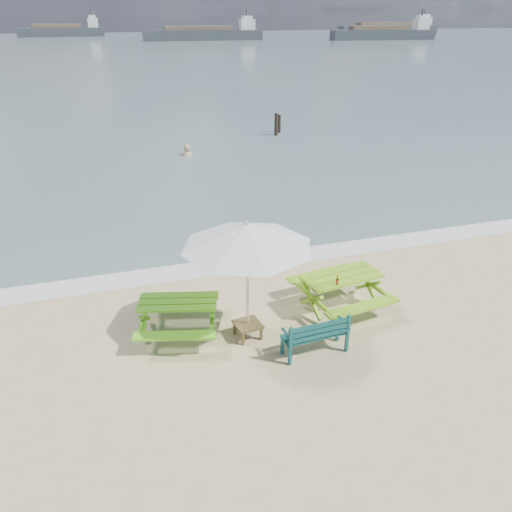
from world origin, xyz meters
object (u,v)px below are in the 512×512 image
object	(u,v)px
park_bench	(315,342)
patio_umbrella	(247,236)
picnic_table_right	(341,292)
beer_bottle	(337,282)
picnic_table_left	(179,317)
side_table	(248,330)
swimmer	(187,163)

from	to	relation	value
park_bench	patio_umbrella	distance (m)	2.50
picnic_table_right	beer_bottle	xyz separation A→B (m)	(-0.29, -0.35, 0.51)
picnic_table_right	picnic_table_left	bearing A→B (deg)	178.12
picnic_table_left	side_table	world-z (taller)	picnic_table_left
picnic_table_left	patio_umbrella	bearing A→B (deg)	-23.88
picnic_table_left	park_bench	xyz separation A→B (m)	(2.44, -1.48, -0.12)
picnic_table_left	beer_bottle	distance (m)	3.43
beer_bottle	picnic_table_right	bearing A→B (deg)	50.09
park_bench	side_table	size ratio (longest dim) A/B	2.28
patio_umbrella	swimmer	xyz separation A→B (m)	(1.37, 14.73, -2.68)
side_table	beer_bottle	xyz separation A→B (m)	(2.03, 0.12, 0.74)
side_table	swimmer	distance (m)	14.80
park_bench	beer_bottle	xyz separation A→B (m)	(0.92, 1.00, 0.66)
picnic_table_right	patio_umbrella	world-z (taller)	patio_umbrella
picnic_table_left	side_table	distance (m)	1.47
swimmer	side_table	bearing A→B (deg)	-95.32
beer_bottle	patio_umbrella	bearing A→B (deg)	-176.70
patio_umbrella	swimmer	world-z (taller)	patio_umbrella
patio_umbrella	park_bench	bearing A→B (deg)	-38.59
patio_umbrella	picnic_table_right	bearing A→B (deg)	11.41
picnic_table_right	swimmer	xyz separation A→B (m)	(-0.95, 14.26, -0.77)
side_table	swimmer	world-z (taller)	swimmer
picnic_table_left	side_table	bearing A→B (deg)	-23.88
park_bench	swimmer	bearing A→B (deg)	89.05
park_bench	swimmer	distance (m)	15.63
picnic_table_left	picnic_table_right	world-z (taller)	picnic_table_right
patio_umbrella	swimmer	size ratio (longest dim) A/B	1.62
picnic_table_right	swimmer	bearing A→B (deg)	93.82
beer_bottle	swimmer	world-z (taller)	beer_bottle
side_table	park_bench	bearing A→B (deg)	-38.59
picnic_table_right	beer_bottle	distance (m)	0.69
picnic_table_left	swimmer	distance (m)	14.42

